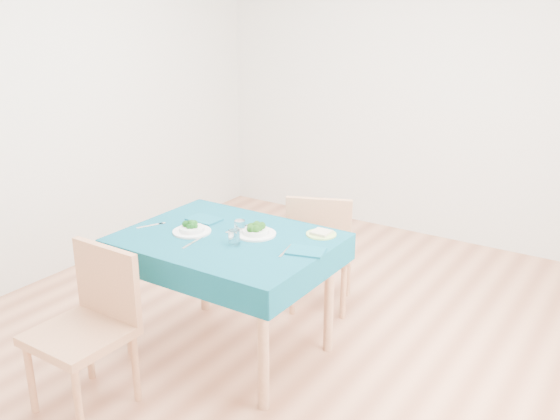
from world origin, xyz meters
The scene contains 16 objects.
room_shell centered at (0.00, 0.00, 1.35)m, with size 4.02×4.52×2.73m.
table centered at (-0.14, -0.34, 0.38)m, with size 1.19×0.90×0.76m, color #08475B.
chair_near centered at (-0.45, -1.19, 0.57)m, with size 0.45×0.50×1.14m, color tan.
chair_far centered at (0.01, 0.51, 0.54)m, with size 0.43×0.47×1.07m, color tan.
bowl_near centered at (-0.36, -0.40, 0.79)m, with size 0.23×0.23×0.07m, color white, non-canonical shape.
bowl_far centered at (-0.02, -0.23, 0.79)m, with size 0.24×0.24×0.07m, color white, non-canonical shape.
fork_near centered at (-0.64, -0.46, 0.76)m, with size 0.02×0.16×0.00m, color silver.
knife_near centered at (-0.24, -0.52, 0.76)m, with size 0.02×0.21×0.00m, color silver.
fork_far centered at (-0.17, -0.22, 0.76)m, with size 0.02×0.17×0.00m, color silver.
knife_far centered at (0.26, -0.34, 0.76)m, with size 0.01×0.19×0.00m, color silver.
napkin_near centered at (-0.43, -0.20, 0.76)m, with size 0.20×0.14×0.01m, color #0C5065.
napkin_far centered at (0.36, -0.29, 0.76)m, with size 0.20×0.14×0.01m, color #0C5065.
tumbler_center centered at (-0.11, -0.26, 0.80)m, with size 0.06×0.06×0.08m, color white.
tumbler_side centered at (-0.04, -0.41, 0.80)m, with size 0.07×0.07×0.08m, color white.
side_plate centered at (0.30, -0.02, 0.76)m, with size 0.18×0.18×0.01m, color #ACD568.
bread_slice centered at (0.30, -0.02, 0.77)m, with size 0.10×0.10×0.02m, color beige.
Camera 1 is at (1.95, -2.98, 2.06)m, focal length 40.00 mm.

